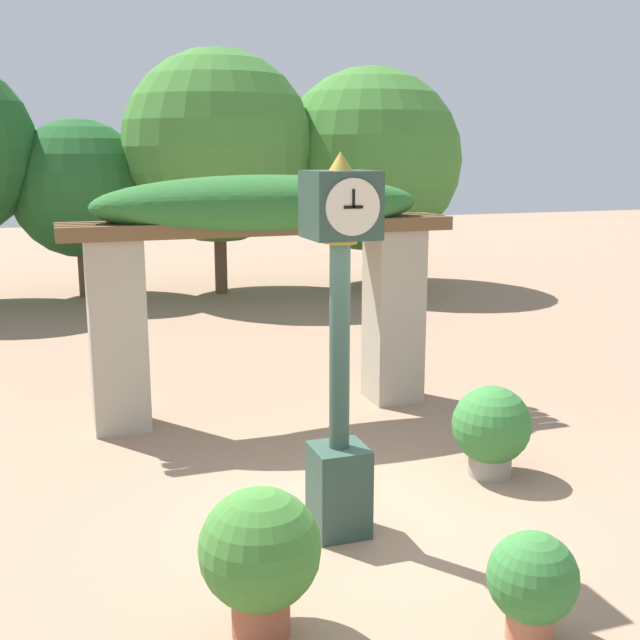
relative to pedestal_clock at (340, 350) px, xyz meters
name	(u,v)px	position (x,y,z in m)	size (l,w,h in m)	color
ground_plane	(355,519)	(0.22, 0.17, -1.62)	(60.00, 60.00, 0.00)	#9E7A60
pedestal_clock	(340,350)	(0.00, 0.00, 0.00)	(0.53, 0.58, 3.21)	#2D473D
pergola	(262,245)	(0.22, 3.32, 0.48)	(4.71, 1.23, 2.94)	#A89E89
potted_plant_near_left	(491,428)	(1.87, 0.67, -1.12)	(0.79, 0.79, 0.93)	gray
potted_plant_near_right	(532,582)	(0.69, -1.86, -1.20)	(0.61, 0.61, 0.76)	#B26B4C
potted_plant_far_left	(260,554)	(-1.01, -1.22, -1.03)	(0.83, 0.83, 1.04)	#9E563D
tree_line	(198,157)	(1.05, 12.04, 1.45)	(13.26, 4.52, 5.41)	brown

